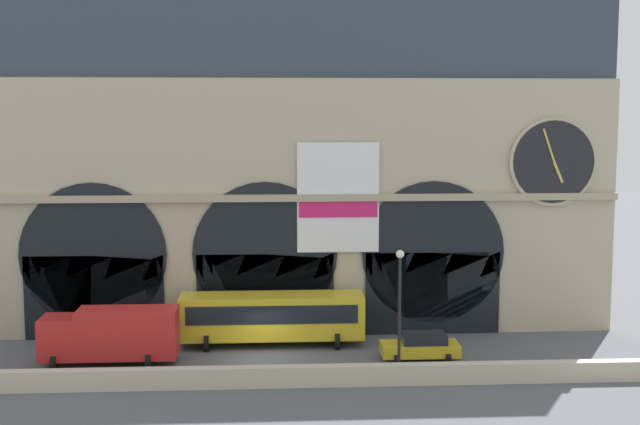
# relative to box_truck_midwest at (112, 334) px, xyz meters

# --- Properties ---
(ground_plane) EXTENTS (200.00, 200.00, 0.00)m
(ground_plane) POSITION_rel_box_truck_midwest_xyz_m (8.52, 0.48, -1.70)
(ground_plane) COLOR #54565B
(quay_parapet_wall) EXTENTS (90.00, 0.70, 1.06)m
(quay_parapet_wall) POSITION_rel_box_truck_midwest_xyz_m (8.52, -4.48, -1.17)
(quay_parapet_wall) COLOR beige
(quay_parapet_wall) RESTS_ON ground
(station_building) EXTENTS (44.27, 4.58, 21.04)m
(station_building) POSITION_rel_box_truck_midwest_xyz_m (8.57, 7.58, 8.42)
(station_building) COLOR #BCAD8C
(station_building) RESTS_ON ground
(box_truck_midwest) EXTENTS (7.50, 2.91, 3.12)m
(box_truck_midwest) POSITION_rel_box_truck_midwest_xyz_m (0.00, 0.00, 0.00)
(box_truck_midwest) COLOR red
(box_truck_midwest) RESTS_ON ground
(bus_center) EXTENTS (11.00, 3.25, 3.10)m
(bus_center) POSITION_rel_box_truck_midwest_xyz_m (8.92, 3.34, 0.08)
(bus_center) COLOR gold
(bus_center) RESTS_ON ground
(car_mideast) EXTENTS (4.40, 2.22, 1.55)m
(car_mideast) POSITION_rel_box_truck_midwest_xyz_m (17.33, -0.27, -0.90)
(car_mideast) COLOR gold
(car_mideast) RESTS_ON ground
(street_lamp_quayside) EXTENTS (0.44, 0.44, 6.90)m
(street_lamp_quayside) POSITION_rel_box_truck_midwest_xyz_m (15.55, -3.68, 2.71)
(street_lamp_quayside) COLOR black
(street_lamp_quayside) RESTS_ON ground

